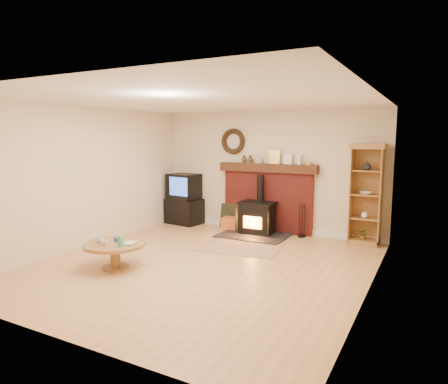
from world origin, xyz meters
The scene contains 11 objects.
ground centered at (0.00, 0.00, 0.00)m, with size 5.50×5.50×0.00m, color tan.
room_shell centered at (-0.02, 0.09, 1.72)m, with size 5.02×5.52×2.61m.
chimney_breast centered at (0.00, 2.67, 0.80)m, with size 2.20×0.22×1.78m.
wood_stove centered at (-0.07, 2.27, 0.33)m, with size 1.40×1.00×1.25m.
area_rug centered at (0.07, 1.17, 0.01)m, with size 1.48×1.02×0.01m, color brown.
tv_unit centered at (-2.04, 2.47, 0.57)m, with size 0.88×0.66×1.19m.
curio_cabinet centered at (2.06, 2.55, 0.96)m, with size 0.62×0.45×1.92m.
firelog_box centered at (-0.71, 2.40, 0.14)m, with size 0.44×0.28×0.28m, color #EBA80F.
leaning_painting centered at (-0.86, 2.55, 0.28)m, with size 0.46×0.03×0.55m, color black.
fire_tools centered at (0.84, 2.50, 0.13)m, with size 0.16×0.16×0.70m.
coffee_table centered at (-1.14, -0.81, 0.33)m, with size 0.96×0.96×0.57m.
Camera 1 is at (3.20, -5.33, 2.03)m, focal length 32.00 mm.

